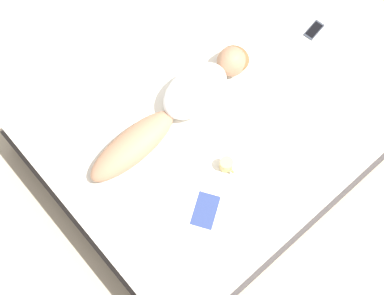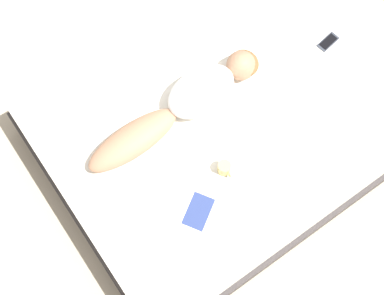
# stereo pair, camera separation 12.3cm
# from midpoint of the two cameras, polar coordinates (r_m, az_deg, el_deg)

# --- Properties ---
(ground_plane) EXTENTS (12.00, 12.00, 0.00)m
(ground_plane) POSITION_cam_midpoint_polar(r_m,az_deg,el_deg) (3.88, 3.98, 0.70)
(ground_plane) COLOR #B7A88E
(bed) EXTENTS (1.83, 2.31, 0.46)m
(bed) POSITION_cam_midpoint_polar(r_m,az_deg,el_deg) (3.67, 4.21, 1.98)
(bed) COLOR #383333
(bed) RESTS_ON ground_plane
(person) EXTENTS (0.32, 1.30, 0.23)m
(person) POSITION_cam_midpoint_polar(r_m,az_deg,el_deg) (3.38, 0.54, 4.85)
(person) COLOR #A37556
(person) RESTS_ON bed
(open_magazine) EXTENTS (0.52, 0.48, 0.01)m
(open_magazine) POSITION_cam_midpoint_polar(r_m,az_deg,el_deg) (3.25, 0.14, -6.25)
(open_magazine) COLOR silver
(open_magazine) RESTS_ON bed
(coffee_mug) EXTENTS (0.11, 0.08, 0.09)m
(coffee_mug) POSITION_cam_midpoint_polar(r_m,az_deg,el_deg) (3.28, 4.56, -2.25)
(coffee_mug) COLOR tan
(coffee_mug) RESTS_ON bed
(cell_phone) EXTENTS (0.10, 0.17, 0.01)m
(cell_phone) POSITION_cam_midpoint_polar(r_m,az_deg,el_deg) (3.83, 15.23, 10.77)
(cell_phone) COLOR #333842
(cell_phone) RESTS_ON bed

